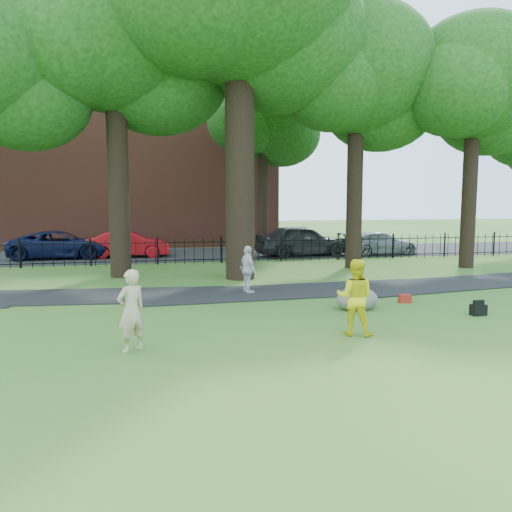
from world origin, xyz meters
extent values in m
plane|color=#295C20|center=(0.00, 0.00, 0.00)|extent=(120.00, 120.00, 0.00)
cube|color=black|center=(1.00, 3.90, 0.00)|extent=(36.07, 3.85, 0.03)
cube|color=black|center=(0.00, 16.00, 0.00)|extent=(80.00, 7.00, 0.02)
cube|color=black|center=(0.00, 12.00, 1.02)|extent=(44.00, 0.04, 0.04)
cube|color=black|center=(0.00, 12.00, 0.18)|extent=(44.00, 0.04, 0.04)
cube|color=brown|center=(-4.00, 24.00, 6.00)|extent=(18.00, 8.00, 12.00)
cylinder|color=black|center=(0.00, 7.00, 5.25)|extent=(1.10, 1.10, 10.50)
ellipsoid|color=#11340E|center=(1.89, 8.05, 9.30)|extent=(6.72, 6.72, 5.71)
ellipsoid|color=#11340E|center=(-7.65, 8.25, 6.82)|extent=(4.80, 4.80, 4.08)
cylinder|color=black|center=(-4.50, 8.50, 4.55)|extent=(0.80, 0.80, 9.10)
ellipsoid|color=#11340E|center=(-4.50, 8.50, 9.36)|extent=(7.20, 7.20, 6.12)
ellipsoid|color=#11340E|center=(-2.88, 9.40, 8.06)|extent=(5.76, 5.76, 4.90)
ellipsoid|color=#11340E|center=(-5.94, 7.78, 8.58)|extent=(5.40, 5.40, 4.59)
cylinder|color=black|center=(5.50, 9.00, 4.20)|extent=(0.70, 0.70, 8.40)
ellipsoid|color=#11340E|center=(5.50, 9.00, 8.64)|extent=(6.60, 6.60, 5.61)
ellipsoid|color=#11340E|center=(6.98, 9.82, 7.44)|extent=(5.28, 5.28, 4.49)
ellipsoid|color=#11340E|center=(4.18, 8.34, 7.92)|extent=(4.95, 4.95, 4.21)
cylinder|color=black|center=(10.50, 8.00, 4.02)|extent=(0.64, 0.64, 8.05)
ellipsoid|color=#11340E|center=(10.50, 8.00, 8.28)|extent=(6.20, 6.20, 5.27)
ellipsoid|color=#11340E|center=(11.89, 8.78, 7.13)|extent=(4.96, 4.96, 4.22)
ellipsoid|color=#11340E|center=(9.26, 7.38, 7.59)|extent=(4.65, 4.65, 3.95)
imported|color=tan|center=(-3.80, -1.69, 0.83)|extent=(0.72, 0.65, 1.65)
imported|color=yellow|center=(1.02, -1.48, 0.85)|extent=(1.04, 0.96, 1.70)
imported|color=silver|center=(-0.32, 3.91, 0.78)|extent=(0.62, 0.98, 1.55)
ellipsoid|color=slate|center=(2.16, 0.95, 0.34)|extent=(1.20, 0.93, 0.68)
cube|color=black|center=(4.95, -0.41, 0.14)|extent=(0.40, 0.26, 0.29)
cube|color=maroon|center=(3.91, 1.49, 0.12)|extent=(0.40, 0.32, 0.24)
imported|color=#A60C15|center=(-4.43, 15.33, 0.70)|extent=(4.30, 1.58, 1.41)
imported|color=#0A1136|center=(-7.84, 15.49, 0.71)|extent=(5.15, 2.41, 1.43)
imported|color=black|center=(4.64, 13.84, 0.85)|extent=(5.12, 2.35, 1.70)
imported|color=gray|center=(9.00, 13.65, 0.64)|extent=(4.52, 2.15, 1.27)
camera|label=1|loc=(-3.46, -11.66, 2.99)|focal=35.00mm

